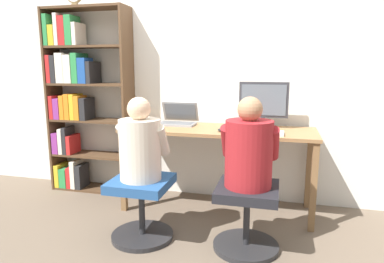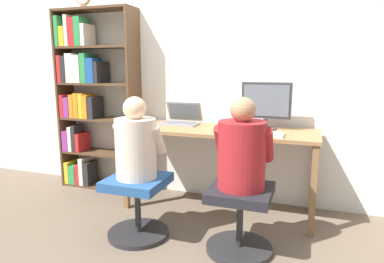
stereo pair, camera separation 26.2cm
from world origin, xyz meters
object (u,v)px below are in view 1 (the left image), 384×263
(office_chair_right, at_px, (142,204))
(keyboard, at_px, (257,132))
(desktop_monitor, at_px, (263,105))
(person_at_laptop, at_px, (140,145))
(bookshelf, at_px, (78,100))
(person_at_monitor, at_px, (249,149))
(office_chair_left, at_px, (247,212))
(laptop, at_px, (178,120))

(office_chair_right, bearing_deg, keyboard, 33.38)
(desktop_monitor, height_order, person_at_laptop, desktop_monitor)
(desktop_monitor, relative_size, bookshelf, 0.23)
(office_chair_right, xyz_separation_m, person_at_laptop, (-0.00, 0.00, 0.47))
(person_at_laptop, bearing_deg, bookshelf, 140.85)
(office_chair_right, xyz_separation_m, person_at_monitor, (0.81, 0.05, 0.48))
(person_at_laptop, bearing_deg, person_at_monitor, 3.13)
(desktop_monitor, bearing_deg, office_chair_left, -93.73)
(keyboard, relative_size, office_chair_right, 0.92)
(keyboard, bearing_deg, office_chair_left, -92.09)
(bookshelf, bearing_deg, desktop_monitor, -0.93)
(desktop_monitor, distance_m, bookshelf, 1.93)
(desktop_monitor, distance_m, office_chair_right, 1.40)
(keyboard, distance_m, office_chair_right, 1.11)
(keyboard, bearing_deg, bookshelf, 170.20)
(office_chair_left, height_order, person_at_monitor, person_at_monitor)
(person_at_monitor, bearing_deg, desktop_monitor, 86.24)
(laptop, relative_size, office_chair_left, 0.74)
(desktop_monitor, relative_size, keyboard, 0.99)
(desktop_monitor, bearing_deg, office_chair_right, -135.69)
(office_chair_left, distance_m, person_at_monitor, 0.48)
(person_at_monitor, bearing_deg, laptop, 134.02)
(office_chair_left, xyz_separation_m, person_at_laptop, (-0.81, -0.04, 0.47))
(office_chair_left, bearing_deg, office_chair_right, -176.89)
(bookshelf, bearing_deg, office_chair_right, -39.31)
(office_chair_right, distance_m, person_at_laptop, 0.47)
(laptop, distance_m, office_chair_right, 1.00)
(bookshelf, bearing_deg, person_at_laptop, -39.15)
(office_chair_left, height_order, person_at_laptop, person_at_laptop)
(office_chair_right, relative_size, bookshelf, 0.25)
(laptop, xyz_separation_m, bookshelf, (-1.11, 0.03, 0.17))
(keyboard, relative_size, office_chair_left, 0.92)
(desktop_monitor, bearing_deg, person_at_monitor, -93.76)
(desktop_monitor, distance_m, office_chair_left, 1.07)
(office_chair_left, bearing_deg, bookshelf, 156.17)
(person_at_laptop, bearing_deg, office_chair_right, -90.00)
(laptop, bearing_deg, bookshelf, 178.50)
(desktop_monitor, relative_size, office_chair_right, 0.91)
(keyboard, distance_m, bookshelf, 1.93)
(person_at_laptop, height_order, bookshelf, bookshelf)
(keyboard, height_order, bookshelf, bookshelf)
(office_chair_right, distance_m, bookshelf, 1.55)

